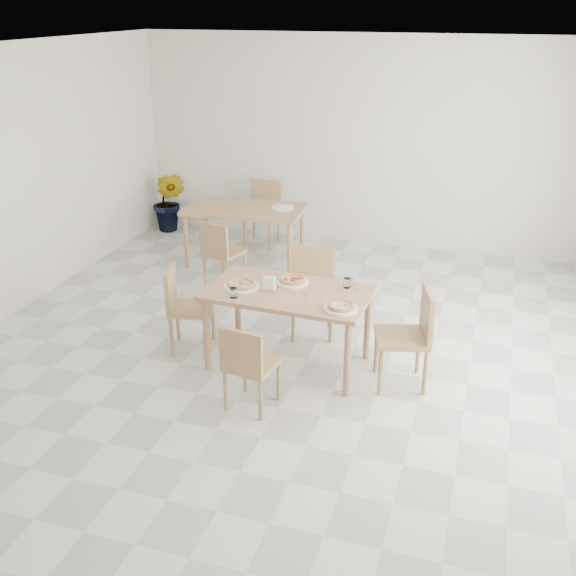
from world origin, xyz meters
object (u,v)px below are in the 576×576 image
(pizza_pepperoni, at_px, (292,279))
(napkin_holder, at_px, (269,284))
(chair_back_n, at_px, (263,208))
(plate_pepperoni, at_px, (292,282))
(plate_margherita, at_px, (241,286))
(tumbler_a, at_px, (347,283))
(chair_east, at_px, (412,331))
(chair_back_s, at_px, (220,249))
(second_table, at_px, (245,214))
(chair_south, at_px, (247,362))
(pizza_margherita, at_px, (241,284))
(chair_west, at_px, (183,303))
(pizza_mushroom, at_px, (341,306))
(tumbler_b, at_px, (234,293))
(plate_empty, at_px, (282,208))
(potted_plant, at_px, (169,202))
(main_table, at_px, (288,299))
(plate_mushroom, at_px, (341,308))
(chair_north, at_px, (312,285))

(pizza_pepperoni, height_order, napkin_holder, napkin_holder)
(chair_back_n, bearing_deg, plate_pepperoni, -65.33)
(plate_margherita, xyz_separation_m, tumbler_a, (0.93, 0.29, 0.04))
(chair_east, bearing_deg, chair_back_s, -138.24)
(plate_margherita, distance_m, second_table, 2.57)
(chair_east, height_order, tumbler_a, chair_east)
(chair_east, xyz_separation_m, plate_margherita, (-1.57, -0.04, 0.23))
(chair_south, xyz_separation_m, second_table, (-1.25, 3.20, 0.21))
(chair_south, relative_size, pizza_margherita, 2.43)
(chair_west, relative_size, pizza_mushroom, 3.48)
(plate_pepperoni, relative_size, tumbler_b, 3.41)
(tumbler_a, bearing_deg, plate_empty, 121.19)
(chair_south, height_order, napkin_holder, napkin_holder)
(pizza_margherita, distance_m, pizza_mushroom, 1.00)
(tumbler_a, distance_m, potted_plant, 4.54)
(napkin_holder, bearing_deg, tumbler_a, 17.55)
(chair_south, relative_size, chair_back_n, 0.90)
(plate_margherita, height_order, napkin_holder, napkin_holder)
(plate_margherita, xyz_separation_m, pizza_margherita, (0.00, 0.00, 0.02))
(plate_pepperoni, bearing_deg, chair_back_n, 114.37)
(second_table, bearing_deg, potted_plant, 145.53)
(chair_south, relative_size, tumbler_b, 8.70)
(pizza_margherita, relative_size, second_table, 0.21)
(chair_back_s, bearing_deg, potted_plant, -32.71)
(chair_west, distance_m, chair_east, 2.21)
(chair_south, distance_m, second_table, 3.44)
(plate_pepperoni, relative_size, potted_plant, 0.34)
(tumbler_b, bearing_deg, chair_west, 156.90)
(tumbler_a, bearing_deg, pizza_margherita, -162.43)
(chair_south, xyz_separation_m, tumbler_b, (-0.34, 0.56, 0.34))
(chair_back_n, bearing_deg, second_table, -86.32)
(tumbler_a, bearing_deg, second_table, 130.68)
(plate_margherita, height_order, second_table, plate_margherita)
(chair_east, xyz_separation_m, pizza_pepperoni, (-1.16, 0.21, 0.26))
(chair_east, relative_size, pizza_margherita, 2.83)
(main_table, xyz_separation_m, plate_empty, (-0.86, 2.48, 0.09))
(second_table, xyz_separation_m, chair_back_n, (-0.05, 0.84, -0.16))
(chair_west, xyz_separation_m, pizza_pepperoni, (1.04, 0.20, 0.29))
(main_table, distance_m, chair_back_s, 2.04)
(chair_east, bearing_deg, tumbler_b, -96.29)
(tumbler_a, bearing_deg, plate_mushroom, -82.91)
(chair_west, bearing_deg, chair_east, -107.07)
(chair_north, bearing_deg, tumbler_a, -63.25)
(pizza_pepperoni, relative_size, tumbler_b, 3.41)
(tumbler_b, xyz_separation_m, second_table, (-0.91, 2.64, -0.13))
(plate_mushroom, height_order, pizza_margherita, pizza_margherita)
(chair_west, height_order, tumbler_b, chair_west)
(tumbler_b, bearing_deg, chair_south, -59.14)
(chair_west, distance_m, potted_plant, 3.74)
(main_table, bearing_deg, chair_west, -176.97)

